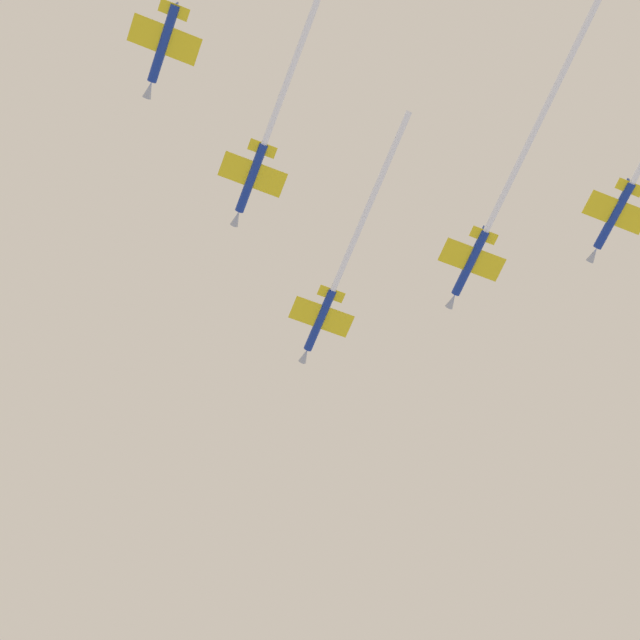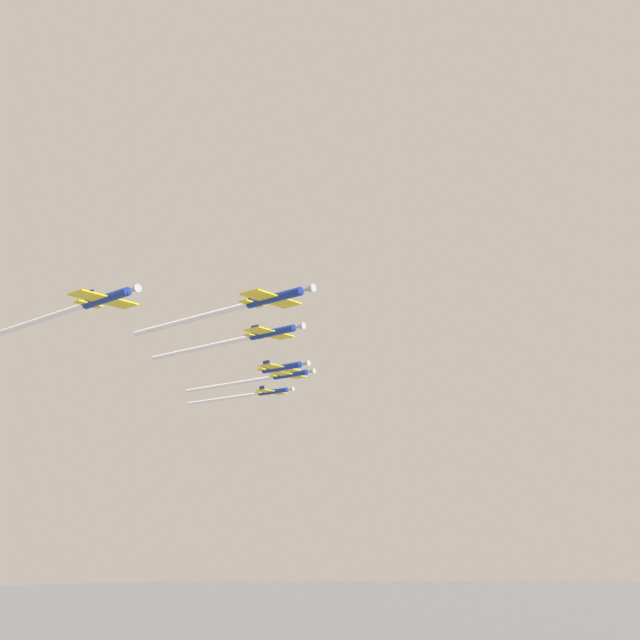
{
  "view_description": "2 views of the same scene",
  "coord_description": "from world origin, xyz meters",
  "px_view_note": "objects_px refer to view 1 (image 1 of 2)",
  "views": [
    {
      "loc": [
        0.63,
        68.59,
        1.9
      ],
      "look_at": [
        14.55,
        8.23,
        137.75
      ],
      "focal_mm": 54.03,
      "sensor_mm": 36.0,
      "label": 1
    },
    {
      "loc": [
        -5.52,
        -88.82,
        107.73
      ],
      "look_at": [
        26.54,
        25.48,
        139.65
      ],
      "focal_mm": 38.62,
      "sensor_mm": 36.0,
      "label": 2
    }
  ],
  "objects_px": {
    "jet_port_inner": "(272,121)",
    "jet_starboard_inner": "(504,194)",
    "jet_lead": "(340,272)",
    "jet_port_outer": "(163,46)"
  },
  "relations": [
    {
      "from": "jet_port_inner",
      "to": "jet_starboard_inner",
      "type": "relative_size",
      "value": 0.87
    },
    {
      "from": "jet_lead",
      "to": "jet_starboard_inner",
      "type": "bearing_deg",
      "value": -49.18
    },
    {
      "from": "jet_lead",
      "to": "jet_port_outer",
      "type": "bearing_deg",
      "value": -147.31
    },
    {
      "from": "jet_starboard_inner",
      "to": "jet_port_outer",
      "type": "relative_size",
      "value": 3.35
    },
    {
      "from": "jet_lead",
      "to": "jet_port_inner",
      "type": "distance_m",
      "value": 24.94
    },
    {
      "from": "jet_starboard_inner",
      "to": "jet_port_inner",
      "type": "bearing_deg",
      "value": 175.83
    },
    {
      "from": "jet_lead",
      "to": "jet_port_outer",
      "type": "distance_m",
      "value": 41.68
    },
    {
      "from": "jet_port_inner",
      "to": "jet_port_outer",
      "type": "distance_m",
      "value": 18.3
    },
    {
      "from": "jet_lead",
      "to": "jet_port_inner",
      "type": "relative_size",
      "value": 0.98
    },
    {
      "from": "jet_port_inner",
      "to": "jet_lead",
      "type": "bearing_deg",
      "value": 45.33
    }
  ]
}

